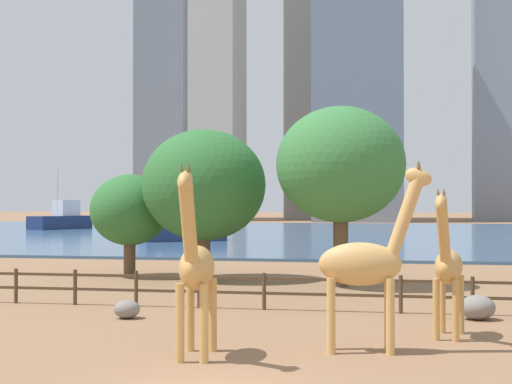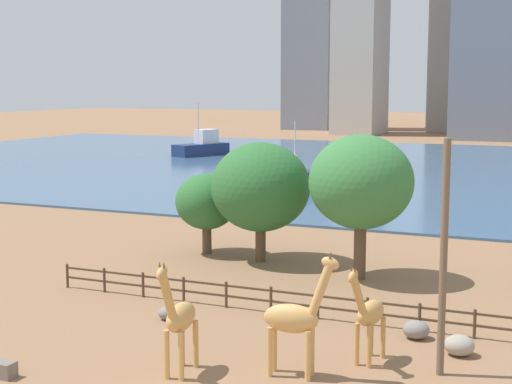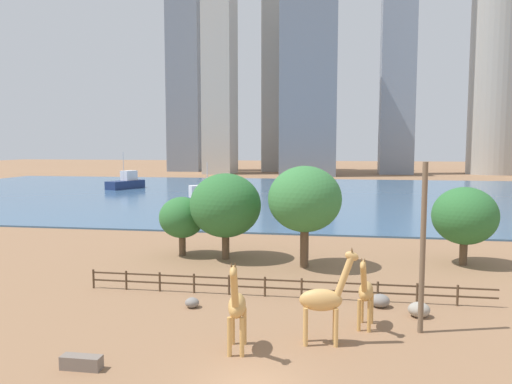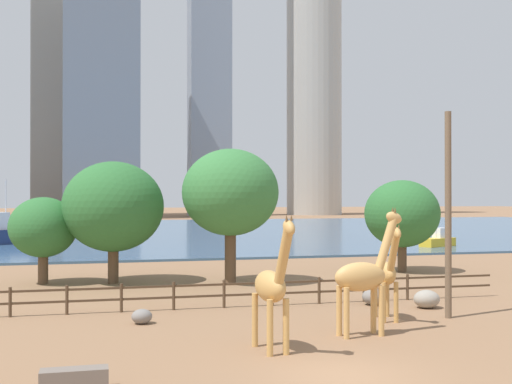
{
  "view_description": "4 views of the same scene",
  "coord_description": "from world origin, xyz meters",
  "px_view_note": "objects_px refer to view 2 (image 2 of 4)",
  "views": [
    {
      "loc": [
        3.81,
        -15.17,
        3.79
      ],
      "look_at": [
        -3.43,
        22.25,
        4.29
      ],
      "focal_mm": 55.0,
      "sensor_mm": 36.0,
      "label": 1
    },
    {
      "loc": [
        12.72,
        -21.56,
        10.87
      ],
      "look_at": [
        -1.95,
        12.04,
        5.8
      ],
      "focal_mm": 55.0,
      "sensor_mm": 36.0,
      "label": 2
    },
    {
      "loc": [
        3.29,
        -19.13,
        9.8
      ],
      "look_at": [
        -3.59,
        23.46,
        5.67
      ],
      "focal_mm": 35.0,
      "sensor_mm": 36.0,
      "label": 3
    },
    {
      "loc": [
        -7.07,
        -17.63,
        5.26
      ],
      "look_at": [
        1.58,
        16.72,
        5.49
      ],
      "focal_mm": 45.0,
      "sensor_mm": 36.0,
      "label": 4
    }
  ],
  "objects_px": {
    "utility_pole": "(444,259)",
    "tree_left_small": "(207,202)",
    "boulder_by_pole": "(416,330)",
    "boat_tug": "(289,175)",
    "boulder_near_fence": "(167,313)",
    "boat_ferry": "(202,147)",
    "boulder_small": "(459,345)",
    "giraffe_young": "(295,318)",
    "tree_right_tall": "(361,182)",
    "giraffe_companion": "(369,314)",
    "tree_left_large": "(261,187)",
    "giraffe_tall": "(179,318)"
  },
  "relations": [
    {
      "from": "boulder_by_pole",
      "to": "boat_ferry",
      "type": "height_order",
      "value": "boat_ferry"
    },
    {
      "from": "giraffe_young",
      "to": "giraffe_tall",
      "type": "bearing_deg",
      "value": -164.56
    },
    {
      "from": "giraffe_tall",
      "to": "tree_left_large",
      "type": "xyz_separation_m",
      "value": [
        -4.73,
        18.72,
        2.42
      ]
    },
    {
      "from": "giraffe_tall",
      "to": "boulder_small",
      "type": "relative_size",
      "value": 3.8
    },
    {
      "from": "utility_pole",
      "to": "tree_left_large",
      "type": "relative_size",
      "value": 1.21
    },
    {
      "from": "giraffe_tall",
      "to": "tree_right_tall",
      "type": "xyz_separation_m",
      "value": [
        2.1,
        16.9,
        3.27
      ]
    },
    {
      "from": "tree_left_large",
      "to": "boat_ferry",
      "type": "bearing_deg",
      "value": 120.41
    },
    {
      "from": "giraffe_young",
      "to": "tree_right_tall",
      "type": "xyz_separation_m",
      "value": [
        -1.93,
        15.34,
        3.22
      ]
    },
    {
      "from": "giraffe_tall",
      "to": "giraffe_young",
      "type": "xyz_separation_m",
      "value": [
        4.04,
        1.56,
        0.05
      ]
    },
    {
      "from": "giraffe_tall",
      "to": "tree_left_large",
      "type": "height_order",
      "value": "tree_left_large"
    },
    {
      "from": "boulder_near_fence",
      "to": "tree_left_large",
      "type": "bearing_deg",
      "value": 93.58
    },
    {
      "from": "utility_pole",
      "to": "tree_left_small",
      "type": "height_order",
      "value": "utility_pole"
    },
    {
      "from": "giraffe_tall",
      "to": "tree_left_small",
      "type": "distance_m",
      "value": 21.38
    },
    {
      "from": "tree_left_large",
      "to": "tree_right_tall",
      "type": "height_order",
      "value": "tree_right_tall"
    },
    {
      "from": "boulder_near_fence",
      "to": "boat_ferry",
      "type": "xyz_separation_m",
      "value": [
        -36.69,
        73.99,
        1.22
      ]
    },
    {
      "from": "tree_left_small",
      "to": "tree_left_large",
      "type": "bearing_deg",
      "value": -10.03
    },
    {
      "from": "boulder_by_pole",
      "to": "boat_tug",
      "type": "bearing_deg",
      "value": 117.57
    },
    {
      "from": "giraffe_young",
      "to": "boat_tug",
      "type": "relative_size",
      "value": 0.61
    },
    {
      "from": "giraffe_companion",
      "to": "boat_ferry",
      "type": "xyz_separation_m",
      "value": [
        -46.78,
        75.79,
        -0.47
      ]
    },
    {
      "from": "utility_pole",
      "to": "boulder_small",
      "type": "xyz_separation_m",
      "value": [
        0.32,
        2.44,
        -4.04
      ]
    },
    {
      "from": "boulder_small",
      "to": "tree_left_small",
      "type": "distance_m",
      "value": 22.56
    },
    {
      "from": "giraffe_tall",
      "to": "boulder_small",
      "type": "distance_m",
      "value": 11.41
    },
    {
      "from": "tree_left_small",
      "to": "giraffe_young",
      "type": "bearing_deg",
      "value": -54.28
    },
    {
      "from": "boulder_near_fence",
      "to": "boat_ferry",
      "type": "height_order",
      "value": "boat_ferry"
    },
    {
      "from": "giraffe_tall",
      "to": "tree_right_tall",
      "type": "height_order",
      "value": "tree_right_tall"
    },
    {
      "from": "boulder_by_pole",
      "to": "utility_pole",
      "type": "bearing_deg",
      "value": -65.75
    },
    {
      "from": "boulder_near_fence",
      "to": "tree_left_small",
      "type": "bearing_deg",
      "value": 109.81
    },
    {
      "from": "boulder_small",
      "to": "tree_right_tall",
      "type": "bearing_deg",
      "value": 124.34
    },
    {
      "from": "giraffe_tall",
      "to": "boulder_by_pole",
      "type": "relative_size",
      "value": 4.08
    },
    {
      "from": "boat_tug",
      "to": "tree_right_tall",
      "type": "bearing_deg",
      "value": -95.0
    },
    {
      "from": "boulder_by_pole",
      "to": "boat_tug",
      "type": "relative_size",
      "value": 0.14
    },
    {
      "from": "tree_right_tall",
      "to": "giraffe_young",
      "type": "bearing_deg",
      "value": -82.81
    },
    {
      "from": "giraffe_tall",
      "to": "boat_ferry",
      "type": "bearing_deg",
      "value": -158.96
    },
    {
      "from": "giraffe_young",
      "to": "utility_pole",
      "type": "height_order",
      "value": "utility_pole"
    },
    {
      "from": "utility_pole",
      "to": "boat_tug",
      "type": "distance_m",
      "value": 53.52
    },
    {
      "from": "giraffe_young",
      "to": "tree_left_small",
      "type": "relative_size",
      "value": 0.93
    },
    {
      "from": "giraffe_tall",
      "to": "tree_right_tall",
      "type": "distance_m",
      "value": 17.34
    },
    {
      "from": "tree_left_small",
      "to": "boat_tug",
      "type": "xyz_separation_m",
      "value": [
        -6.7,
        31.95,
        -2.03
      ]
    },
    {
      "from": "utility_pole",
      "to": "tree_right_tall",
      "type": "distance_m",
      "value": 14.74
    },
    {
      "from": "tree_left_large",
      "to": "boat_ferry",
      "type": "relative_size",
      "value": 0.79
    },
    {
      "from": "giraffe_young",
      "to": "tree_right_tall",
      "type": "height_order",
      "value": "tree_right_tall"
    },
    {
      "from": "giraffe_companion",
      "to": "boat_ferry",
      "type": "relative_size",
      "value": 0.44
    },
    {
      "from": "tree_left_large",
      "to": "boat_tug",
      "type": "height_order",
      "value": "tree_left_large"
    },
    {
      "from": "tree_right_tall",
      "to": "boat_ferry",
      "type": "bearing_deg",
      "value": 124.16
    },
    {
      "from": "tree_left_large",
      "to": "boulder_by_pole",
      "type": "bearing_deg",
      "value": -42.43
    },
    {
      "from": "boulder_near_fence",
      "to": "boulder_small",
      "type": "height_order",
      "value": "boulder_small"
    },
    {
      "from": "giraffe_companion",
      "to": "tree_left_small",
      "type": "relative_size",
      "value": 0.8
    },
    {
      "from": "tree_right_tall",
      "to": "giraffe_tall",
      "type": "bearing_deg",
      "value": -97.1
    },
    {
      "from": "tree_right_tall",
      "to": "tree_left_small",
      "type": "distance_m",
      "value": 11.41
    },
    {
      "from": "boulder_small",
      "to": "utility_pole",
      "type": "bearing_deg",
      "value": -97.4
    }
  ]
}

